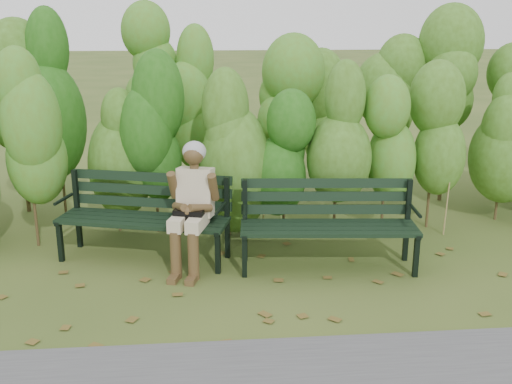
{
  "coord_description": "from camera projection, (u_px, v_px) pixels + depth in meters",
  "views": [
    {
      "loc": [
        -0.46,
        -4.79,
        2.25
      ],
      "look_at": [
        0.0,
        0.35,
        0.75
      ],
      "focal_mm": 42.0,
      "sensor_mm": 36.0,
      "label": 1
    }
  ],
  "objects": [
    {
      "name": "ground",
      "position": [
        260.0,
        285.0,
        5.25
      ],
      "size": [
        80.0,
        80.0,
        0.0
      ],
      "primitive_type": "plane",
      "color": "#384D1C"
    },
    {
      "name": "hedge_band",
      "position": [
        244.0,
        111.0,
        6.68
      ],
      "size": [
        11.04,
        1.67,
        2.42
      ],
      "color": "#47381E",
      "rests_on": "ground"
    },
    {
      "name": "leaf_litter",
      "position": [
        278.0,
        296.0,
        5.04
      ],
      "size": [
        5.76,
        2.18,
        0.01
      ],
      "color": "brown",
      "rests_on": "ground"
    },
    {
      "name": "bench_left",
      "position": [
        146.0,
        210.0,
        5.76
      ],
      "size": [
        1.7,
        0.94,
        0.81
      ],
      "color": "black",
      "rests_on": "ground"
    },
    {
      "name": "bench_right",
      "position": [
        328.0,
        217.0,
        5.56
      ],
      "size": [
        1.65,
        0.66,
        0.81
      ],
      "color": "black",
      "rests_on": "ground"
    },
    {
      "name": "seated_woman",
      "position": [
        192.0,
        199.0,
        5.46
      ],
      "size": [
        0.5,
        0.73,
        1.18
      ],
      "color": "beige",
      "rests_on": "ground"
    }
  ]
}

